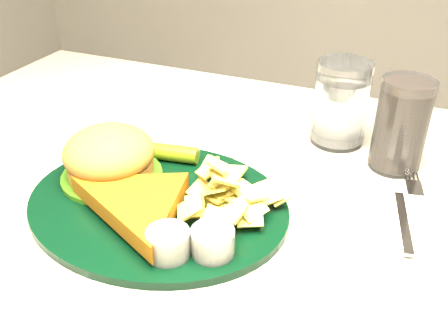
# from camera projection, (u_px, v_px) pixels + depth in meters

# --- Properties ---
(dinner_plate) EXTENTS (0.34, 0.28, 0.08)m
(dinner_plate) POSITION_uv_depth(u_px,v_px,m) (156.00, 182.00, 0.60)
(dinner_plate) COLOR black
(dinner_plate) RESTS_ON table
(water_glass) EXTENTS (0.10, 0.10, 0.13)m
(water_glass) POSITION_uv_depth(u_px,v_px,m) (341.00, 103.00, 0.74)
(water_glass) COLOR silver
(water_glass) RESTS_ON table
(cola_glass) EXTENTS (0.09, 0.09, 0.13)m
(cola_glass) POSITION_uv_depth(u_px,v_px,m) (401.00, 125.00, 0.68)
(cola_glass) COLOR black
(cola_glass) RESTS_ON table
(fork_napkin) EXTENTS (0.15, 0.18, 0.01)m
(fork_napkin) POSITION_uv_depth(u_px,v_px,m) (404.00, 217.00, 0.60)
(fork_napkin) COLOR white
(fork_napkin) RESTS_ON table
(spoon) EXTENTS (0.06, 0.16, 0.01)m
(spoon) POSITION_uv_depth(u_px,v_px,m) (135.00, 207.00, 0.62)
(spoon) COLOR silver
(spoon) RESTS_ON table
(ramekin) EXTENTS (0.05, 0.05, 0.03)m
(ramekin) POSITION_uv_depth(u_px,v_px,m) (180.00, 116.00, 0.82)
(ramekin) COLOR white
(ramekin) RESTS_ON table
(wrapped_straw) EXTENTS (0.22, 0.10, 0.01)m
(wrapped_straw) POSITION_uv_depth(u_px,v_px,m) (184.00, 148.00, 0.75)
(wrapped_straw) COLOR white
(wrapped_straw) RESTS_ON table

